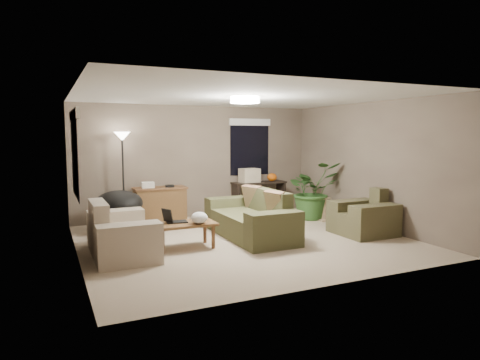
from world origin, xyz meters
name	(u,v)px	position (x,y,z in m)	size (l,w,h in m)	color
room_shell	(245,170)	(0.00, 0.00, 1.25)	(5.50, 5.50, 5.50)	tan
main_sofa	(252,220)	(0.25, 0.24, 0.29)	(0.95, 2.20, 0.85)	brown
throw_pillows	(264,200)	(0.51, 0.24, 0.65)	(0.35, 1.39, 0.47)	#8C7251
loveseat	(120,236)	(-2.14, -0.02, 0.30)	(0.90, 1.60, 0.85)	beige
armchair	(364,218)	(2.22, -0.49, 0.30)	(0.95, 1.00, 0.85)	brown
coffee_table	(185,227)	(-1.12, -0.07, 0.36)	(1.00, 0.55, 0.42)	brown
laptop	(173,219)	(-1.28, 0.03, 0.48)	(0.41, 0.27, 0.24)	black
plastic_bag	(199,218)	(-0.92, -0.22, 0.52)	(0.27, 0.25, 0.19)	white
desk	(160,205)	(-0.96, 2.18, 0.38)	(1.10, 0.50, 0.75)	brown
desk_papers	(153,185)	(-1.11, 2.17, 0.80)	(0.69, 0.29, 0.12)	silver
console_table	(259,195)	(1.43, 2.25, 0.44)	(1.30, 0.40, 0.75)	black
pumpkin	(272,177)	(1.78, 2.25, 0.84)	(0.23, 0.23, 0.19)	orange
cardboard_box	(249,175)	(1.18, 2.25, 0.91)	(0.43, 0.32, 0.32)	beige
papasan_chair	(119,208)	(-1.90, 1.61, 0.47)	(0.92, 0.92, 0.80)	black
floor_lamp	(122,147)	(-1.71, 2.14, 1.60)	(0.32, 0.32, 1.91)	black
ceiling_fixture	(245,100)	(0.00, 0.00, 2.44)	(0.50, 0.50, 0.10)	white
houseplant	(312,197)	(2.19, 1.17, 0.49)	(1.14, 1.27, 0.99)	#2D5923
cat_scratching_post	(324,210)	(2.34, 0.91, 0.21)	(0.32, 0.32, 0.50)	tan
window_left	(74,139)	(-2.73, 0.30, 1.78)	(0.05, 1.56, 1.33)	black
window_back	(250,138)	(1.30, 2.48, 1.79)	(1.06, 0.05, 1.33)	black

